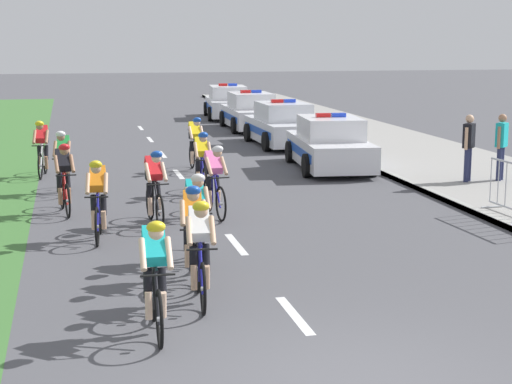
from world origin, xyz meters
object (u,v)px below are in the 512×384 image
(police_car_third, at_px, (250,113))
(cyclist_eighth, at_px, (214,179))
(cyclist_third, at_px, (193,230))
(cyclist_eleventh, at_px, (195,143))
(cyclist_second, at_px, (200,249))
(police_car_nearest, at_px, (330,145))
(cyclist_twelfth, at_px, (42,147))
(cyclist_sixth, at_px, (155,186))
(cyclist_fourth, at_px, (196,215))
(spectator_middle, at_px, (469,143))
(cyclist_fifth, at_px, (98,198))
(police_car_furthest, at_px, (228,103))
(police_car_second, at_px, (282,126))
(cyclist_seventh, at_px, (64,177))
(cyclist_tenth, at_px, (202,162))
(spectator_closest, at_px, (501,142))
(cyclist_ninth, at_px, (63,161))
(cyclist_lead, at_px, (155,274))

(police_car_third, bearing_deg, cyclist_eighth, -104.84)
(cyclist_third, height_order, cyclist_eleventh, same)
(cyclist_second, bearing_deg, police_car_nearest, 64.12)
(cyclist_twelfth, bearing_deg, cyclist_sixth, -70.32)
(cyclist_second, xyz_separation_m, police_car_nearest, (5.44, 11.22, -0.11))
(cyclist_fourth, bearing_deg, spectator_middle, 35.91)
(cyclist_twelfth, bearing_deg, cyclist_fifth, -81.05)
(cyclist_eighth, xyz_separation_m, police_car_furthest, (4.26, 21.01, -0.11))
(police_car_furthest, bearing_deg, police_car_second, -89.99)
(cyclist_twelfth, distance_m, police_car_nearest, 7.89)
(cyclist_eleventh, bearing_deg, police_car_furthest, 75.93)
(cyclist_eighth, xyz_separation_m, cyclist_eleventh, (0.52, 6.06, 0.00))
(cyclist_eleventh, bearing_deg, police_car_second, 52.40)
(cyclist_eighth, xyz_separation_m, spectator_middle, (6.79, 2.19, 0.30))
(cyclist_seventh, xyz_separation_m, police_car_furthest, (7.30, 20.01, -0.11))
(cyclist_tenth, xyz_separation_m, spectator_closest, (7.54, -0.32, 0.30))
(police_car_second, bearing_deg, cyclist_second, -108.19)
(cyclist_seventh, bearing_deg, cyclist_ninth, 90.54)
(cyclist_lead, xyz_separation_m, police_car_second, (6.18, 17.67, -0.11))
(cyclist_third, height_order, cyclist_fourth, same)
(spectator_middle, bearing_deg, cyclist_fourth, -144.09)
(cyclist_fourth, distance_m, cyclist_ninth, 7.15)
(spectator_closest, height_order, spectator_middle, same)
(cyclist_eleventh, bearing_deg, cyclist_tenth, -96.06)
(cyclist_ninth, relative_size, police_car_nearest, 0.38)
(cyclist_third, relative_size, cyclist_sixth, 1.00)
(police_car_nearest, bearing_deg, cyclist_lead, -116.63)
(cyclist_seventh, xyz_separation_m, police_car_second, (7.30, 9.93, -0.11))
(cyclist_ninth, bearing_deg, cyclist_fourth, -72.35)
(cyclist_second, bearing_deg, cyclist_tenth, 80.82)
(cyclist_lead, distance_m, cyclist_sixth, 6.26)
(cyclist_fourth, xyz_separation_m, spectator_closest, (8.57, 5.55, 0.30))
(cyclist_second, bearing_deg, spectator_closest, 41.42)
(cyclist_fourth, height_order, cyclist_fifth, same)
(cyclist_ninth, bearing_deg, spectator_middle, -7.22)
(cyclist_eighth, bearing_deg, cyclist_lead, -105.85)
(police_car_nearest, bearing_deg, cyclist_fourth, -119.91)
(cyclist_fifth, distance_m, cyclist_twelfth, 7.64)
(cyclist_lead, distance_m, cyclist_seventh, 7.81)
(cyclist_third, xyz_separation_m, spectator_middle, (7.89, 6.64, 0.30))
(cyclist_twelfth, bearing_deg, cyclist_lead, -82.39)
(cyclist_second, distance_m, spectator_middle, 11.17)
(cyclist_lead, bearing_deg, police_car_third, 74.86)
(cyclist_tenth, xyz_separation_m, spectator_middle, (6.66, -0.31, 0.30))
(cyclist_eleventh, relative_size, police_car_nearest, 0.38)
(cyclist_third, height_order, cyclist_eighth, same)
(cyclist_lead, height_order, cyclist_third, same)
(cyclist_ninth, xyz_separation_m, spectator_middle, (9.85, -1.25, 0.30))
(police_car_furthest, height_order, spectator_closest, spectator_closest)
(cyclist_eleventh, bearing_deg, cyclist_seventh, -125.04)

